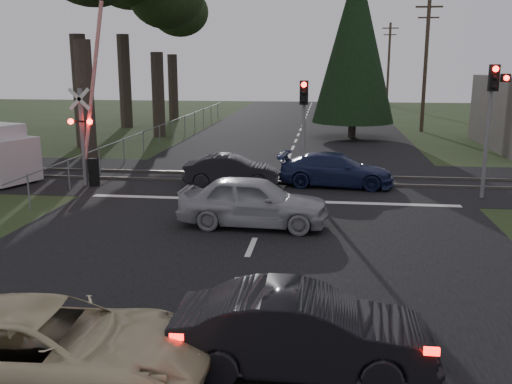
% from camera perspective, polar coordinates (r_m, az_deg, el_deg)
% --- Properties ---
extents(ground, '(120.00, 120.00, 0.00)m').
position_cam_1_polar(ground, '(12.34, -2.34, -9.92)').
color(ground, '#253417').
rests_on(ground, ground).
extents(road, '(14.00, 100.00, 0.01)m').
position_cam_1_polar(road, '(21.83, 1.95, 0.24)').
color(road, black).
rests_on(road, ground).
extents(rail_corridor, '(120.00, 8.00, 0.01)m').
position_cam_1_polar(rail_corridor, '(23.78, 2.39, 1.29)').
color(rail_corridor, black).
rests_on(rail_corridor, ground).
extents(stop_line, '(13.00, 0.35, 0.00)m').
position_cam_1_polar(stop_line, '(20.08, 1.48, -0.86)').
color(stop_line, silver).
rests_on(stop_line, ground).
extents(rail_near, '(120.00, 0.12, 0.10)m').
position_cam_1_polar(rail_near, '(22.99, 2.22, 1.00)').
color(rail_near, '#59544C').
rests_on(rail_near, ground).
extents(rail_far, '(120.00, 0.12, 0.10)m').
position_cam_1_polar(rail_far, '(24.55, 2.54, 1.76)').
color(rail_far, '#59544C').
rests_on(rail_far, ground).
extents(crossing_signal, '(1.62, 0.38, 6.96)m').
position_cam_1_polar(crossing_signal, '(23.08, -16.44, 5.58)').
color(crossing_signal, slate).
rests_on(crossing_signal, ground).
extents(traffic_signal_right, '(0.68, 0.48, 4.70)m').
position_cam_1_polar(traffic_signal_right, '(21.50, 22.56, 8.00)').
color(traffic_signal_right, slate).
rests_on(traffic_signal_right, ground).
extents(traffic_signal_center, '(0.32, 0.48, 4.10)m').
position_cam_1_polar(traffic_signal_center, '(22.00, 4.78, 7.69)').
color(traffic_signal_center, slate).
rests_on(traffic_signal_center, ground).
extents(utility_pole_mid, '(1.80, 0.26, 9.00)m').
position_cam_1_polar(utility_pole_mid, '(41.74, 16.60, 12.28)').
color(utility_pole_mid, '#4C3D2D').
rests_on(utility_pole_mid, ground).
extents(utility_pole_far, '(1.80, 0.26, 9.00)m').
position_cam_1_polar(utility_pole_far, '(66.55, 13.12, 12.51)').
color(utility_pole_far, '#4C3D2D').
rests_on(utility_pole_far, ground).
extents(euc_tree_e, '(6.00, 6.00, 13.20)m').
position_cam_1_polar(euc_tree_e, '(49.18, -8.56, 18.26)').
color(euc_tree_e, '#473D33').
rests_on(euc_tree_e, ground).
extents(conifer_tree, '(5.20, 5.20, 11.00)m').
position_cam_1_polar(conifer_tree, '(37.27, 9.89, 14.56)').
color(conifer_tree, '#473D33').
rests_on(conifer_tree, ground).
extents(fence_left, '(0.10, 36.00, 1.20)m').
position_cam_1_polar(fence_left, '(35.41, -8.89, 4.97)').
color(fence_left, slate).
rests_on(fence_left, ground).
extents(cream_coupe, '(4.99, 2.58, 1.34)m').
position_cam_1_polar(cream_coupe, '(9.19, -20.25, -14.53)').
color(cream_coupe, beige).
rests_on(cream_coupe, ground).
extents(dark_hatchback, '(4.10, 1.50, 1.34)m').
position_cam_1_polar(dark_hatchback, '(9.18, 4.70, -13.76)').
color(dark_hatchback, black).
rests_on(dark_hatchback, ground).
extents(silver_car, '(4.51, 1.99, 1.51)m').
position_cam_1_polar(silver_car, '(16.84, -0.26, -0.95)').
color(silver_car, '#9B9EA2').
rests_on(silver_car, ground).
extents(blue_sedan, '(4.61, 2.19, 1.30)m').
position_cam_1_polar(blue_sedan, '(22.56, 8.01, 2.20)').
color(blue_sedan, '#161F44').
rests_on(blue_sedan, ground).
extents(dark_car_far, '(3.78, 1.55, 1.22)m').
position_cam_1_polar(dark_car_far, '(22.46, -2.48, 2.17)').
color(dark_car_far, black).
rests_on(dark_car_far, ground).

